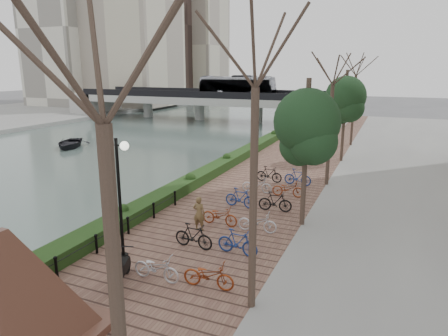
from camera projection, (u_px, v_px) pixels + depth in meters
The scene contains 14 objects.
ground at pixel (4, 297), 13.26m from camera, with size 220.00×220.00×0.00m, color #59595B.
river_water at pixel (114, 142), 41.27m from camera, with size 30.00×130.00×0.02m, color #4D6059.
promenade at pixel (270, 176), 27.32m from camera, with size 8.00×75.00×0.50m, color brown.
hedge at pixel (237, 156), 30.71m from camera, with size 1.10×56.00×0.60m, color #1B3613.
chain_fence at pixel (78, 256), 14.31m from camera, with size 0.10×14.10×0.70m.
granite_monument at pixel (9, 288), 9.88m from camera, with size 6.02×6.02×3.14m.
lamppost at pixel (118, 172), 14.22m from camera, with size 1.02×0.32×4.52m.
motorcycle at pixel (121, 269), 13.05m from camera, with size 0.51×1.62×1.01m, color black, non-canonical shape.
pedestrian at pixel (199, 213), 17.31m from camera, with size 0.56×0.37×1.53m, color brown.
bicycle_parking at pixel (248, 209), 18.69m from camera, with size 2.40×14.69×1.00m.
street_trees at pixel (320, 142), 20.68m from camera, with size 3.20×37.12×6.80m.
bridge at pixel (207, 97), 57.87m from camera, with size 36.00×10.77×6.50m.
boat at pixel (70, 143), 38.14m from camera, with size 3.08×4.31×0.89m, color black.
far_buildings at pixel (129, 26), 84.02m from camera, with size 35.00×38.00×38.00m.
Camera 1 is at (11.36, -8.04, 7.37)m, focal length 32.00 mm.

